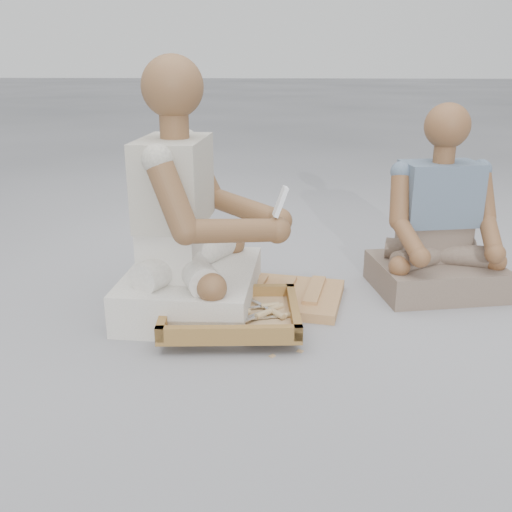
# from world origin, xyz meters

# --- Properties ---
(ground) EXTENTS (60.00, 60.00, 0.00)m
(ground) POSITION_xyz_m (0.00, 0.00, 0.00)
(ground) COLOR #9C9BA0
(ground) RESTS_ON ground
(carved_panel) EXTENTS (0.64, 0.49, 0.04)m
(carved_panel) POSITION_xyz_m (-0.08, 0.49, 0.02)
(carved_panel) COLOR #925C38
(carved_panel) RESTS_ON ground
(tool_tray) EXTENTS (0.53, 0.44, 0.06)m
(tool_tray) POSITION_xyz_m (-0.21, 0.19, 0.06)
(tool_tray) COLOR brown
(tool_tray) RESTS_ON carved_panel
(chisel_0) EXTENTS (0.15, 0.18, 0.02)m
(chisel_0) POSITION_xyz_m (-0.05, 0.20, 0.07)
(chisel_0) COLOR silver
(chisel_0) RESTS_ON tool_tray
(chisel_1) EXTENTS (0.22, 0.04, 0.02)m
(chisel_1) POSITION_xyz_m (-0.21, 0.14, 0.07)
(chisel_1) COLOR silver
(chisel_1) RESTS_ON tool_tray
(chisel_2) EXTENTS (0.20, 0.12, 0.02)m
(chisel_2) POSITION_xyz_m (-0.23, 0.27, 0.07)
(chisel_2) COLOR silver
(chisel_2) RESTS_ON tool_tray
(chisel_3) EXTENTS (0.21, 0.09, 0.02)m
(chisel_3) POSITION_xyz_m (-0.09, 0.26, 0.07)
(chisel_3) COLOR silver
(chisel_3) RESTS_ON tool_tray
(chisel_4) EXTENTS (0.16, 0.17, 0.02)m
(chisel_4) POSITION_xyz_m (-0.11, 0.16, 0.08)
(chisel_4) COLOR silver
(chisel_4) RESTS_ON tool_tray
(chisel_5) EXTENTS (0.18, 0.16, 0.02)m
(chisel_5) POSITION_xyz_m (-0.07, 0.24, 0.07)
(chisel_5) COLOR silver
(chisel_5) RESTS_ON tool_tray
(chisel_6) EXTENTS (0.19, 0.14, 0.02)m
(chisel_6) POSITION_xyz_m (-0.19, 0.18, 0.07)
(chisel_6) COLOR silver
(chisel_6) RESTS_ON tool_tray
(chisel_7) EXTENTS (0.22, 0.08, 0.02)m
(chisel_7) POSITION_xyz_m (-0.02, 0.18, 0.07)
(chisel_7) COLOR silver
(chisel_7) RESTS_ON tool_tray
(wood_chip_0) EXTENTS (0.02, 0.02, 0.00)m
(wood_chip_0) POSITION_xyz_m (0.04, 0.04, 0.00)
(wood_chip_0) COLOR tan
(wood_chip_0) RESTS_ON ground
(wood_chip_1) EXTENTS (0.02, 0.02, 0.00)m
(wood_chip_1) POSITION_xyz_m (-0.06, 0.40, 0.00)
(wood_chip_1) COLOR tan
(wood_chip_1) RESTS_ON ground
(wood_chip_2) EXTENTS (0.02, 0.02, 0.00)m
(wood_chip_2) POSITION_xyz_m (-0.35, 0.22, 0.00)
(wood_chip_2) COLOR tan
(wood_chip_2) RESTS_ON ground
(wood_chip_3) EXTENTS (0.02, 0.02, 0.00)m
(wood_chip_3) POSITION_xyz_m (0.03, 0.13, 0.00)
(wood_chip_3) COLOR tan
(wood_chip_3) RESTS_ON ground
(wood_chip_4) EXTENTS (0.02, 0.02, 0.00)m
(wood_chip_4) POSITION_xyz_m (-0.21, 0.10, 0.00)
(wood_chip_4) COLOR tan
(wood_chip_4) RESTS_ON ground
(wood_chip_5) EXTENTS (0.02, 0.02, 0.00)m
(wood_chip_5) POSITION_xyz_m (-0.28, 0.39, 0.00)
(wood_chip_5) COLOR tan
(wood_chip_5) RESTS_ON ground
(wood_chip_6) EXTENTS (0.02, 0.02, 0.00)m
(wood_chip_6) POSITION_xyz_m (0.11, 0.29, 0.00)
(wood_chip_6) COLOR tan
(wood_chip_6) RESTS_ON ground
(wood_chip_7) EXTENTS (0.02, 0.02, 0.00)m
(wood_chip_7) POSITION_xyz_m (-0.05, -0.00, 0.00)
(wood_chip_7) COLOR tan
(wood_chip_7) RESTS_ON ground
(wood_chip_8) EXTENTS (0.02, 0.02, 0.00)m
(wood_chip_8) POSITION_xyz_m (-0.33, 0.10, 0.00)
(wood_chip_8) COLOR tan
(wood_chip_8) RESTS_ON ground
(craftsman) EXTENTS (0.66, 0.65, 0.98)m
(craftsman) POSITION_xyz_m (-0.39, 0.39, 0.33)
(craftsman) COLOR silver
(craftsman) RESTS_ON ground
(companion) EXTENTS (0.58, 0.50, 0.79)m
(companion) POSITION_xyz_m (0.63, 0.64, 0.26)
(companion) COLOR #736253
(companion) RESTS_ON ground
(mobile_phone) EXTENTS (0.06, 0.06, 0.11)m
(mobile_phone) POSITION_xyz_m (-0.04, 0.31, 0.47)
(mobile_phone) COLOR white
(mobile_phone) RESTS_ON craftsman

